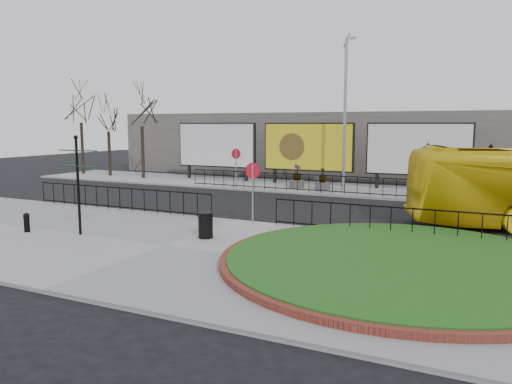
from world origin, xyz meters
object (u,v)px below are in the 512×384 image
Objects in this scene: billboard_mid at (308,147)px; fingerpost_sign at (78,175)px; planter_a at (297,179)px; planter_b at (323,182)px; lamp_post at (345,112)px; litter_bin at (206,225)px; bollard at (27,221)px.

fingerpost_sign is (-2.25, -17.99, -0.30)m from billboard_mid.
planter_b is (1.80, -0.29, -0.06)m from planter_a.
litter_bin is at bearing -93.31° from lamp_post.
billboard_mid is at bearing 128.43° from planter_b.
billboard_mid is at bearing 146.75° from lamp_post.
planter_a is 1.82m from planter_b.
litter_bin is (2.17, -16.47, -2.02)m from billboard_mid.
billboard_mid is at bearing 76.70° from bollard.
billboard_mid reaches higher than bollard.
bollard is 17.40m from planter_b.
planter_b is (-0.37, 14.21, 0.03)m from litter_bin.
planter_a is at bearing -180.00° from lamp_post.
lamp_post is at bearing 86.69° from litter_bin.
planter_a is at bearing 82.65° from fingerpost_sign.
lamp_post is 6.64× the size of planter_b.
litter_bin is 0.66× the size of planter_b.
lamp_post reaches higher than planter_b.
fingerpost_sign is 2.43× the size of planter_a.
fingerpost_sign reaches higher than planter_b.
lamp_post is at bearing 0.00° from planter_a.
lamp_post is 17.05m from fingerpost_sign.
litter_bin is 14.21m from planter_b.
fingerpost_sign is 2.83m from bollard.
planter_b is at bearing 69.20° from bollard.
planter_b is at bearing -9.26° from planter_a.
lamp_post is 12.77× the size of bollard.
lamp_post is (3.01, -1.97, 2.23)m from billboard_mid.
planter_b is (6.18, 16.27, 0.10)m from bollard.
litter_bin is at bearing 17.46° from bollard.
fingerpost_sign is at bearing -161.02° from litter_bin.
fingerpost_sign reaches higher than planter_a.
litter_bin is 14.66m from planter_a.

